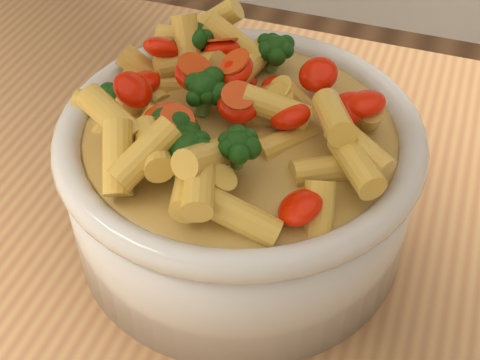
% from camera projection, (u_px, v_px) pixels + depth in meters
% --- Properties ---
extents(table, '(1.20, 0.80, 0.90)m').
position_uv_depth(table, '(128.00, 348.00, 0.58)').
color(table, '#B2814C').
rests_on(table, ground).
extents(serving_bowl, '(0.27, 0.27, 0.12)m').
position_uv_depth(serving_bowl, '(240.00, 179.00, 0.51)').
color(serving_bowl, silver).
rests_on(serving_bowl, table).
extents(pasta_salad, '(0.21, 0.21, 0.05)m').
position_uv_depth(pasta_salad, '(240.00, 104.00, 0.46)').
color(pasta_salad, gold).
rests_on(pasta_salad, serving_bowl).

